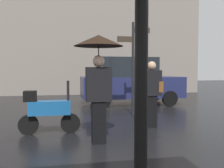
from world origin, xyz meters
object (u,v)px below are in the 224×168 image
object	(u,v)px
pedestrian_with_bag	(152,90)
street_signpost	(133,59)
parked_car_left	(130,81)
parked_scooter	(48,110)
pedestrian_with_umbrella	(99,61)

from	to	relation	value
pedestrian_with_bag	street_signpost	size ratio (longest dim) A/B	0.57
pedestrian_with_bag	parked_car_left	distance (m)	4.40
pedestrian_with_bag	parked_car_left	size ratio (longest dim) A/B	0.40
pedestrian_with_bag	parked_scooter	size ratio (longest dim) A/B	1.21
pedestrian_with_umbrella	parked_scooter	distance (m)	1.82
pedestrian_with_umbrella	parked_scooter	world-z (taller)	pedestrian_with_umbrella
pedestrian_with_bag	street_signpost	bearing A→B (deg)	-113.20
pedestrian_with_umbrella	street_signpost	bearing A→B (deg)	124.92
pedestrian_with_umbrella	parked_car_left	bearing A→B (deg)	131.58
pedestrian_with_bag	parked_scooter	xyz separation A→B (m)	(-2.62, -0.20, -0.41)
parked_scooter	parked_car_left	xyz separation A→B (m)	(3.24, 4.55, 0.45)
pedestrian_with_umbrella	parked_scooter	size ratio (longest dim) A/B	1.55
pedestrian_with_umbrella	pedestrian_with_bag	world-z (taller)	pedestrian_with_umbrella
street_signpost	parked_scooter	bearing A→B (deg)	-143.59
street_signpost	pedestrian_with_umbrella	bearing A→B (deg)	-118.28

